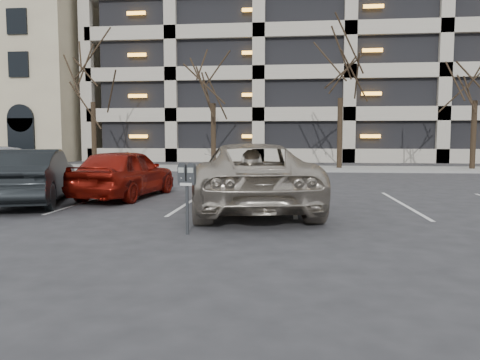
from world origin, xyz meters
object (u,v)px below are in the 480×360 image
(tree_b, at_px, (213,63))
(suv_silver, at_px, (250,177))
(tree_d, at_px, (477,57))
(car_red, at_px, (125,173))
(tree_c, at_px, (341,53))
(parking_meter, at_px, (187,181))
(car_silver, at_px, (2,170))
(car_dark, at_px, (32,177))
(tree_a, at_px, (92,61))

(tree_b, distance_m, suv_silver, 16.20)
(tree_d, distance_m, car_red, 20.21)
(tree_b, distance_m, car_red, 14.11)
(car_red, bearing_deg, suv_silver, 160.03)
(tree_c, height_order, parking_meter, tree_c)
(tree_b, height_order, parking_meter, tree_b)
(suv_silver, relative_size, car_silver, 1.19)
(car_silver, bearing_deg, tree_d, -130.19)
(suv_silver, distance_m, car_dark, 5.69)
(tree_d, height_order, car_silver, tree_d)
(car_red, height_order, car_dark, car_dark)
(car_red, bearing_deg, parking_meter, 127.34)
(tree_a, xyz_separation_m, car_dark, (4.63, -14.68, -5.42))
(tree_a, xyz_separation_m, tree_b, (7.00, 0.00, -0.21))
(tree_d, bearing_deg, car_dark, -138.10)
(car_silver, bearing_deg, car_dark, 152.52)
(parking_meter, bearing_deg, car_silver, 150.32)
(tree_a, relative_size, tree_b, 1.04)
(tree_d, distance_m, car_silver, 23.04)
(car_red, bearing_deg, tree_d, -130.91)
(tree_c, distance_m, parking_meter, 19.38)
(suv_silver, bearing_deg, tree_b, -87.92)
(car_dark, bearing_deg, car_silver, -60.04)
(parking_meter, bearing_deg, tree_b, 105.57)
(suv_silver, bearing_deg, car_silver, -26.53)
(tree_d, distance_m, parking_meter, 22.02)
(tree_b, bearing_deg, tree_d, 0.00)
(tree_a, relative_size, suv_silver, 1.39)
(tree_a, xyz_separation_m, car_silver, (2.54, -12.76, -5.39))
(tree_a, relative_size, tree_d, 1.03)
(suv_silver, relative_size, car_dark, 1.40)
(tree_d, relative_size, parking_meter, 6.62)
(parking_meter, bearing_deg, car_red, 128.26)
(parking_meter, bearing_deg, tree_c, 83.71)
(suv_silver, xyz_separation_m, car_silver, (-7.77, 2.25, -0.05))
(car_silver, bearing_deg, car_red, -169.77)
(parking_meter, height_order, car_silver, car_silver)
(tree_d, bearing_deg, car_silver, -145.35)
(tree_a, distance_m, car_dark, 16.32)
(car_dark, xyz_separation_m, car_silver, (-2.09, 1.93, 0.03))
(tree_b, xyz_separation_m, tree_c, (7.00, 0.00, 0.38))
(car_red, relative_size, car_dark, 0.96)
(suv_silver, relative_size, car_red, 1.46)
(suv_silver, bearing_deg, car_red, -37.22)
(tree_b, distance_m, parking_meter, 18.90)
(tree_a, height_order, parking_meter, tree_a)
(tree_b, xyz_separation_m, parking_meter, (2.46, -18.07, -4.96))
(tree_d, relative_size, car_silver, 1.61)
(parking_meter, bearing_deg, tree_a, 125.45)
(tree_c, bearing_deg, tree_d, 0.00)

